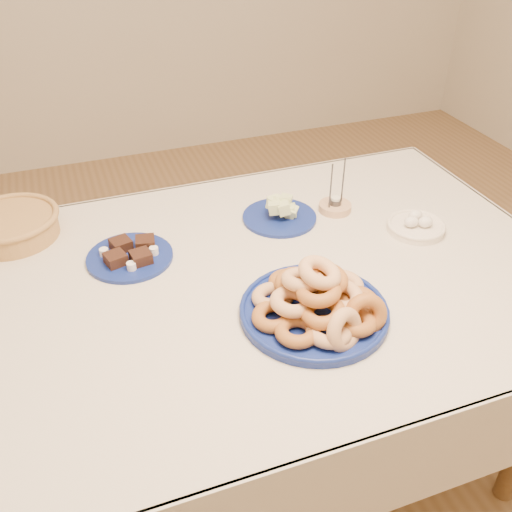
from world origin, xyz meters
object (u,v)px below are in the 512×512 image
(dining_table, at_px, (250,308))
(egg_bowl, at_px, (416,226))
(melon_plate, at_px, (280,212))
(wicker_basket, at_px, (11,225))
(candle_holder, at_px, (335,206))
(donut_platter, at_px, (317,303))
(brownie_plate, at_px, (130,255))

(dining_table, distance_m, egg_bowl, 0.55)
(dining_table, distance_m, melon_plate, 0.33)
(melon_plate, xyz_separation_m, wicker_basket, (-0.76, 0.17, 0.01))
(dining_table, height_order, melon_plate, melon_plate)
(melon_plate, distance_m, candle_holder, 0.18)
(donut_platter, distance_m, brownie_plate, 0.54)
(brownie_plate, xyz_separation_m, wicker_basket, (-0.30, 0.23, 0.03))
(wicker_basket, bearing_deg, egg_bowl, -18.63)
(dining_table, xyz_separation_m, egg_bowl, (0.53, 0.05, 0.12))
(dining_table, distance_m, brownie_plate, 0.35)
(donut_platter, bearing_deg, wicker_basket, 137.26)
(wicker_basket, height_order, egg_bowl, wicker_basket)
(donut_platter, xyz_separation_m, melon_plate, (0.09, 0.44, -0.02))
(wicker_basket, bearing_deg, brownie_plate, -37.65)
(wicker_basket, distance_m, egg_bowl, 1.16)
(donut_platter, height_order, candle_holder, candle_holder)
(donut_platter, xyz_separation_m, candle_holder, (0.26, 0.43, -0.02))
(donut_platter, relative_size, candle_holder, 2.62)
(dining_table, distance_m, candle_holder, 0.45)
(donut_platter, bearing_deg, egg_bowl, 29.60)
(melon_plate, relative_size, candle_holder, 1.59)
(donut_platter, relative_size, wicker_basket, 1.40)
(wicker_basket, bearing_deg, candle_holder, -11.23)
(donut_platter, bearing_deg, candle_holder, 58.52)
(dining_table, bearing_deg, melon_plate, 52.79)
(donut_platter, distance_m, melon_plate, 0.45)
(donut_platter, height_order, egg_bowl, donut_platter)
(dining_table, height_order, brownie_plate, brownie_plate)
(brownie_plate, bearing_deg, egg_bowl, -10.08)
(dining_table, xyz_separation_m, melon_plate, (0.18, 0.24, 0.13))
(brownie_plate, bearing_deg, donut_platter, -46.26)
(brownie_plate, xyz_separation_m, egg_bowl, (0.80, -0.14, 0.00))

